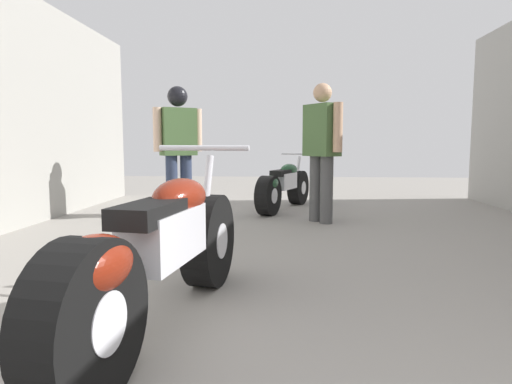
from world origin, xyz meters
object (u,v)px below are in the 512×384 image
at_px(motorcycle_black_naked, 284,186).
at_px(mechanic_with_helmet, 178,139).
at_px(motorcycle_maroon_cruiser, 161,254).
at_px(mechanic_in_blue, 322,145).

height_order(motorcycle_black_naked, mechanic_with_helmet, mechanic_with_helmet).
distance_m(motorcycle_maroon_cruiser, mechanic_with_helmet, 3.90).
bearing_deg(mechanic_with_helmet, motorcycle_maroon_cruiser, -77.64).
distance_m(motorcycle_black_naked, mechanic_with_helmet, 1.72).
distance_m(mechanic_in_blue, mechanic_with_helmet, 1.95).
xyz_separation_m(motorcycle_black_naked, mechanic_in_blue, (0.48, -1.04, 0.63)).
relative_size(motorcycle_maroon_cruiser, mechanic_with_helmet, 1.19).
relative_size(motorcycle_black_naked, mechanic_in_blue, 1.01).
bearing_deg(motorcycle_black_naked, mechanic_with_helmet, -155.50).
bearing_deg(motorcycle_maroon_cruiser, mechanic_in_blue, 72.09).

